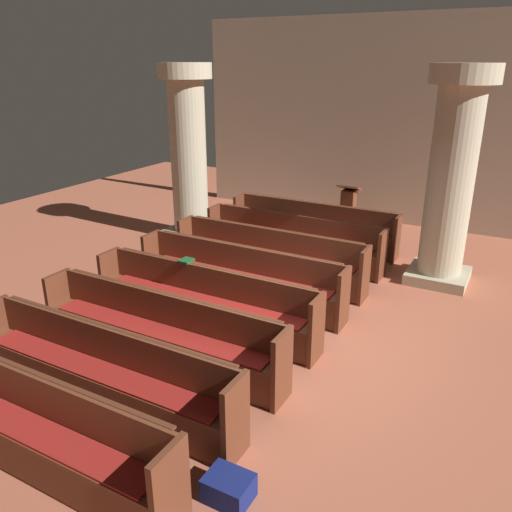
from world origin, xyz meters
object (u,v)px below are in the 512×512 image
Objects in this scene: pew_row_1 at (292,238)px; pew_row_4 at (203,299)px; pillar_far_side at (188,151)px; kneeler_box_navy at (229,488)px; pew_row_6 at (101,368)px; lectern at (348,213)px; pew_row_3 at (239,274)px; pillar_aisle_side at (451,175)px; pew_row_0 at (313,224)px; pew_row_7 at (23,421)px; hymn_book at (186,261)px; pew_row_5 at (159,329)px; pew_row_2 at (268,255)px.

pew_row_1 is 1.00× the size of pew_row_4.
pillar_far_side is 8.80× the size of kneeler_box_navy.
lectern is (0.33, 7.06, -0.02)m from pew_row_6.
pew_row_3 is 3.75m from pillar_aisle_side.
pew_row_7 is at bearing -90.00° from pew_row_0.
pew_row_3 is at bearing -90.00° from pew_row_1.
pew_row_1 is 5.67m from kneeler_box_navy.
pillar_aisle_side is 3.17m from lectern.
pew_row_7 is (0.00, -3.91, 0.00)m from pew_row_3.
pew_row_1 is 16.95× the size of hymn_book.
pillar_far_side is at bearing -165.84° from pew_row_0.
pew_row_5 reaches higher than kneeler_box_navy.
pillar_far_side is (-2.52, 3.27, 1.36)m from pew_row_4.
kneeler_box_navy is (1.54, -7.51, -0.34)m from lectern.
pew_row_6 is at bearing -90.00° from pew_row_3.
pillar_aisle_side and pillar_far_side have the same top height.
lectern reaches higher than pew_row_2.
lectern reaches higher than pew_row_4.
pew_row_7 is at bearing -164.32° from kneeler_box_navy.
pew_row_4 is 1.00× the size of pew_row_6.
pew_row_0 and pew_row_5 have the same top height.
pillar_aisle_side is at bearing 67.72° from pew_row_7.
pew_row_3 is at bearing 90.00° from pew_row_6.
pillar_aisle_side reaches higher than kneeler_box_navy.
pew_row_0 is at bearing 90.00° from pew_row_1.
pew_row_6 is at bearing 166.40° from kneeler_box_navy.
kneeler_box_navy is (1.87, 0.52, -0.35)m from pew_row_7.
pillar_far_side is (-2.52, 2.30, 1.36)m from pew_row_3.
pew_row_6 is 0.98× the size of pillar_aisle_side.
pillar_far_side is (-2.52, -0.64, 1.36)m from pew_row_0.
pew_row_4 is 0.98m from pew_row_5.
pew_row_1 is (0.00, -0.98, 0.00)m from pew_row_0.
pew_row_4 and pew_row_5 have the same top height.
pillar_aisle_side is (2.57, 4.32, 1.36)m from pew_row_5.
hymn_book is at bearing 131.21° from kneeler_box_navy.
hymn_book is (2.12, -3.08, -0.94)m from pillar_far_side.
pillar_far_side is 3.85m from hymn_book.
pew_row_5 is at bearing -90.00° from pew_row_2.
pew_row_3 and pew_row_4 have the same top height.
pew_row_0 reaches higher than kneeler_box_navy.
pew_row_2 is 3.23m from pillar_aisle_side.
pew_row_6 is (0.00, -3.91, 0.00)m from pew_row_2.
pillar_far_side reaches higher than kneeler_box_navy.
hymn_book is at bearing 154.73° from pew_row_4.
pew_row_0 is 1.00× the size of pew_row_7.
pew_row_0 is 1.00× the size of pew_row_6.
pew_row_4 is 0.62m from hymn_book.
pillar_aisle_side is at bearing 46.66° from hymn_book.
hymn_book is (-0.41, 3.12, 0.42)m from pew_row_7.
lectern is at bearing 81.53° from hymn_book.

